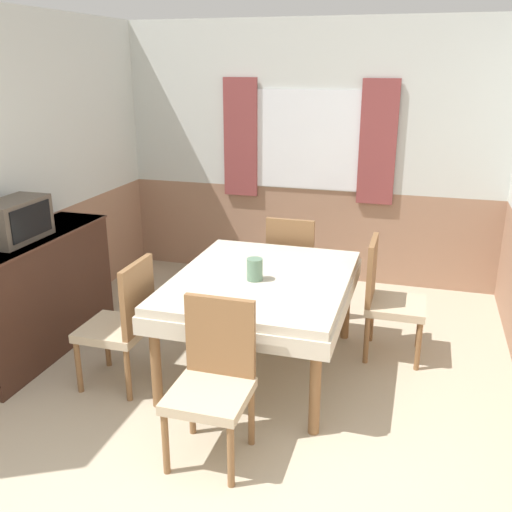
{
  "coord_description": "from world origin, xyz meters",
  "views": [
    {
      "loc": [
        1.12,
        -1.77,
        2.18
      ],
      "look_at": [
        0.04,
        1.9,
        0.88
      ],
      "focal_mm": 40.0,
      "sensor_mm": 36.0,
      "label": 1
    }
  ],
  "objects_px": {
    "chair_right_far": "(387,296)",
    "chair_left_near": "(123,321)",
    "dining_table": "(262,290)",
    "chair_head_window": "(293,263)",
    "vase": "(255,269)",
    "tv": "(15,220)",
    "sideboard": "(36,294)",
    "chair_head_near": "(213,377)"
  },
  "relations": [
    {
      "from": "chair_head_window",
      "to": "vase",
      "type": "distance_m",
      "value": 1.14
    },
    {
      "from": "chair_head_near",
      "to": "sideboard",
      "type": "height_order",
      "value": "sideboard"
    },
    {
      "from": "dining_table",
      "to": "chair_head_near",
      "type": "relative_size",
      "value": 1.66
    },
    {
      "from": "chair_right_far",
      "to": "tv",
      "type": "height_order",
      "value": "tv"
    },
    {
      "from": "chair_head_near",
      "to": "chair_left_near",
      "type": "xyz_separation_m",
      "value": [
        -0.86,
        0.52,
        0.0
      ]
    },
    {
      "from": "sideboard",
      "to": "vase",
      "type": "relative_size",
      "value": 9.48
    },
    {
      "from": "sideboard",
      "to": "chair_head_window",
      "type": "bearing_deg",
      "value": 34.86
    },
    {
      "from": "chair_head_window",
      "to": "tv",
      "type": "bearing_deg",
      "value": -143.26
    },
    {
      "from": "dining_table",
      "to": "tv",
      "type": "xyz_separation_m",
      "value": [
        -1.78,
        -0.32,
        0.46
      ]
    },
    {
      "from": "chair_left_near",
      "to": "tv",
      "type": "distance_m",
      "value": 1.11
    },
    {
      "from": "chair_right_far",
      "to": "dining_table",
      "type": "bearing_deg",
      "value": -60.47
    },
    {
      "from": "dining_table",
      "to": "chair_right_far",
      "type": "distance_m",
      "value": 1.0
    },
    {
      "from": "chair_head_window",
      "to": "sideboard",
      "type": "distance_m",
      "value": 2.15
    },
    {
      "from": "chair_head_near",
      "to": "tv",
      "type": "distance_m",
      "value": 2.0
    },
    {
      "from": "chair_right_far",
      "to": "tv",
      "type": "xyz_separation_m",
      "value": [
        -2.64,
        -0.81,
        0.61
      ]
    },
    {
      "from": "chair_head_window",
      "to": "tv",
      "type": "height_order",
      "value": "tv"
    },
    {
      "from": "chair_head_near",
      "to": "chair_right_far",
      "type": "distance_m",
      "value": 1.73
    },
    {
      "from": "chair_head_window",
      "to": "tv",
      "type": "relative_size",
      "value": 1.76
    },
    {
      "from": "chair_left_near",
      "to": "sideboard",
      "type": "xyz_separation_m",
      "value": [
        -0.9,
        0.27,
        -0.01
      ]
    },
    {
      "from": "tv",
      "to": "chair_head_window",
      "type": "bearing_deg",
      "value": 36.74
    },
    {
      "from": "chair_left_near",
      "to": "chair_right_far",
      "type": "bearing_deg",
      "value": -60.47
    },
    {
      "from": "dining_table",
      "to": "sideboard",
      "type": "height_order",
      "value": "sideboard"
    },
    {
      "from": "chair_head_near",
      "to": "sideboard",
      "type": "relative_size",
      "value": 0.62
    },
    {
      "from": "chair_head_window",
      "to": "chair_left_near",
      "type": "bearing_deg",
      "value": -119.88
    },
    {
      "from": "chair_right_far",
      "to": "sideboard",
      "type": "xyz_separation_m",
      "value": [
        -2.62,
        -0.71,
        -0.01
      ]
    },
    {
      "from": "chair_head_near",
      "to": "chair_right_far",
      "type": "bearing_deg",
      "value": -119.88
    },
    {
      "from": "dining_table",
      "to": "chair_left_near",
      "type": "bearing_deg",
      "value": -150.47
    },
    {
      "from": "sideboard",
      "to": "vase",
      "type": "distance_m",
      "value": 1.77
    },
    {
      "from": "chair_left_near",
      "to": "dining_table",
      "type": "bearing_deg",
      "value": -60.47
    },
    {
      "from": "chair_right_far",
      "to": "chair_left_near",
      "type": "xyz_separation_m",
      "value": [
        -1.72,
        -0.97,
        0.0
      ]
    },
    {
      "from": "chair_head_near",
      "to": "chair_left_near",
      "type": "bearing_deg",
      "value": -31.27
    },
    {
      "from": "dining_table",
      "to": "chair_head_window",
      "type": "height_order",
      "value": "chair_head_window"
    },
    {
      "from": "vase",
      "to": "chair_right_far",
      "type": "bearing_deg",
      "value": 32.58
    },
    {
      "from": "chair_head_window",
      "to": "vase",
      "type": "relative_size",
      "value": 5.91
    },
    {
      "from": "chair_head_near",
      "to": "vase",
      "type": "height_order",
      "value": "chair_head_near"
    },
    {
      "from": "sideboard",
      "to": "vase",
      "type": "height_order",
      "value": "sideboard"
    },
    {
      "from": "sideboard",
      "to": "tv",
      "type": "distance_m",
      "value": 0.62
    },
    {
      "from": "tv",
      "to": "vase",
      "type": "xyz_separation_m",
      "value": [
        1.75,
        0.24,
        -0.28
      ]
    },
    {
      "from": "chair_head_near",
      "to": "vase",
      "type": "xyz_separation_m",
      "value": [
        -0.03,
        0.93,
        0.32
      ]
    },
    {
      "from": "sideboard",
      "to": "dining_table",
      "type": "bearing_deg",
      "value": 7.1
    },
    {
      "from": "chair_head_near",
      "to": "dining_table",
      "type": "bearing_deg",
      "value": -90.0
    },
    {
      "from": "dining_table",
      "to": "tv",
      "type": "height_order",
      "value": "tv"
    }
  ]
}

